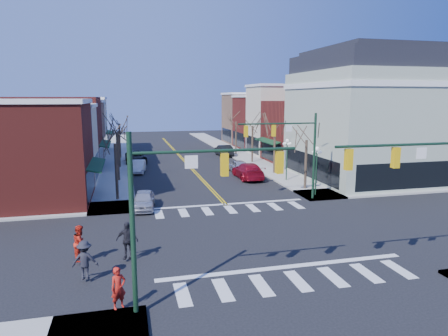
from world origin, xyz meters
TOP-DOWN VIEW (x-y plane):
  - ground at (0.00, 0.00)m, footprint 160.00×160.00m
  - sidewalk_left at (-8.75, 20.00)m, footprint 3.50×70.00m
  - sidewalk_right at (8.75, 20.00)m, footprint 3.50×70.00m
  - bldg_left_brick_a at (-15.50, 11.75)m, footprint 10.00×8.50m
  - bldg_left_stucco_a at (-15.50, 19.50)m, footprint 10.00×7.00m
  - bldg_left_brick_b at (-15.50, 27.50)m, footprint 10.00×9.00m
  - bldg_left_tan at (-15.50, 35.75)m, footprint 10.00×7.50m
  - bldg_left_stucco_b at (-15.50, 43.50)m, footprint 10.00×8.00m
  - bldg_right_brick_a at (15.50, 25.75)m, footprint 10.00×8.50m
  - bldg_right_stucco at (15.50, 33.50)m, footprint 10.00×7.00m
  - bldg_right_brick_b at (15.50, 41.00)m, footprint 10.00×8.00m
  - bldg_right_tan at (15.50, 49.00)m, footprint 10.00×8.00m
  - victorian_corner at (16.50, 14.50)m, footprint 12.25×14.25m
  - traffic_mast_near_left at (-5.55, -7.40)m, footprint 6.60×0.28m
  - traffic_mast_near_right at (5.55, -7.40)m, footprint 6.60×0.28m
  - traffic_mast_far_right at (5.55, 7.40)m, footprint 6.60×0.28m
  - lamppost_corner at (8.20, 8.50)m, footprint 0.36×0.36m
  - lamppost_midblock at (8.20, 15.00)m, footprint 0.36×0.36m
  - tree_left_a at (-8.40, 11.00)m, footprint 0.24×0.24m
  - tree_left_b at (-8.40, 19.00)m, footprint 0.24×0.24m
  - tree_left_c at (-8.40, 27.00)m, footprint 0.24×0.24m
  - tree_left_d at (-8.40, 35.00)m, footprint 0.24×0.24m
  - tree_right_a at (8.40, 11.00)m, footprint 0.24×0.24m
  - tree_right_b at (8.40, 19.00)m, footprint 0.24×0.24m
  - tree_right_c at (8.40, 27.00)m, footprint 0.24×0.24m
  - tree_right_d at (8.40, 35.00)m, footprint 0.24×0.24m
  - car_left_near at (-6.40, 8.00)m, footprint 2.06×4.23m
  - car_left_mid at (-6.33, 23.51)m, footprint 2.01×4.35m
  - car_left_far at (-6.40, 30.41)m, footprint 2.73×5.72m
  - car_right_near at (4.80, 17.22)m, footprint 2.43×5.80m
  - car_right_mid at (4.80, 20.91)m, footprint 1.87×4.38m
  - car_right_far at (6.30, 34.00)m, footprint 1.93×5.03m
  - pedestrian_red_a at (-8.04, -6.97)m, footprint 0.74×0.64m
  - pedestrian_red_b at (-10.00, -1.58)m, footprint 0.80×0.97m
  - pedestrian_dark_a at (-7.67, -1.93)m, footprint 1.25×0.84m
  - pedestrian_dark_b at (-9.58, -3.92)m, footprint 1.25×0.82m

SIDE VIEW (x-z plane):
  - ground at x=0.00m, z-range 0.00..0.00m
  - sidewalk_left at x=-8.75m, z-range 0.00..0.15m
  - sidewalk_right at x=8.75m, z-range 0.00..0.15m
  - car_left_mid at x=-6.33m, z-range 0.00..1.38m
  - car_left_near at x=-6.40m, z-range 0.00..1.39m
  - car_right_mid at x=4.80m, z-range 0.00..1.48m
  - car_left_far at x=-6.40m, z-range 0.00..1.57m
  - car_right_far at x=6.30m, z-range 0.00..1.64m
  - car_right_near at x=4.80m, z-range 0.00..1.67m
  - pedestrian_red_a at x=-8.04m, z-range 0.15..1.85m
  - pedestrian_dark_b at x=-9.58m, z-range 0.15..1.98m
  - pedestrian_red_b at x=-10.00m, z-range 0.15..2.01m
  - pedestrian_dark_a at x=-7.67m, z-range 0.15..2.13m
  - tree_left_c at x=-8.40m, z-range 0.00..4.55m
  - tree_right_a at x=8.40m, z-range 0.00..4.62m
  - tree_left_a at x=-8.40m, z-range 0.00..4.76m
  - tree_right_c at x=8.40m, z-range 0.00..4.83m
  - tree_left_d at x=-8.40m, z-range 0.00..4.90m
  - tree_right_d at x=8.40m, z-range 0.00..4.97m
  - tree_left_b at x=-8.40m, z-range 0.00..5.04m
  - tree_right_b at x=8.40m, z-range 0.00..5.18m
  - lamppost_corner at x=8.20m, z-range 0.80..5.13m
  - lamppost_midblock at x=8.20m, z-range 0.80..5.13m
  - bldg_left_stucco_a at x=-15.50m, z-range 0.00..7.50m
  - bldg_left_tan at x=-15.50m, z-range 0.00..7.80m
  - bldg_left_brick_a at x=-15.50m, z-range 0.00..8.00m
  - bldg_right_brick_a at x=15.50m, z-range 0.00..8.00m
  - bldg_left_stucco_b at x=-15.50m, z-range 0.00..8.20m
  - bldg_left_brick_b at x=-15.50m, z-range 0.00..8.50m
  - bldg_right_brick_b at x=15.50m, z-range 0.00..8.50m
  - bldg_right_tan at x=15.50m, z-range 0.00..9.00m
  - traffic_mast_near_left at x=-5.55m, z-range 1.11..8.31m
  - traffic_mast_near_right at x=5.55m, z-range 1.11..8.31m
  - traffic_mast_far_right at x=5.55m, z-range 1.11..8.31m
  - bldg_right_stucco at x=15.50m, z-range 0.00..10.00m
  - victorian_corner at x=16.50m, z-range 0.01..13.31m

